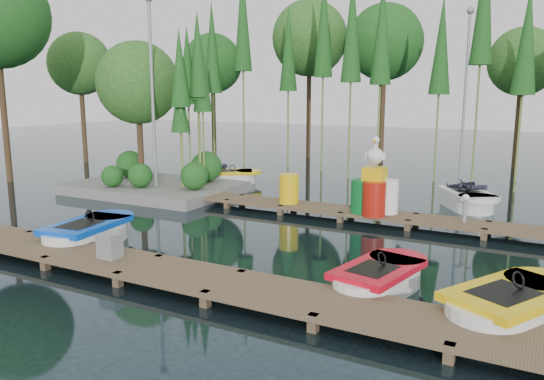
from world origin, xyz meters
The scene contains 16 objects.
ground_plane centered at (0.00, 0.00, 0.00)m, with size 90.00×90.00×0.00m, color #1B2C33.
near_dock centered at (0.00, -4.50, 0.23)m, with size 18.00×1.50×0.50m.
far_dock centered at (1.00, 2.50, 0.23)m, with size 15.00×1.20×0.50m.
island centered at (-6.30, 3.29, 3.18)m, with size 6.20×4.20×6.75m.
tree_screen centered at (-2.04, 10.60, 6.12)m, with size 34.42×18.53×10.31m.
lamp_island centered at (-5.50, 2.50, 4.26)m, with size 0.30×0.30×7.25m.
lamp_rear centered at (4.00, 11.00, 4.26)m, with size 0.30×0.30×7.25m.
boat_blue centered at (-2.83, -3.26, 0.28)m, with size 1.62×2.97×0.95m.
boat_red centered at (4.72, -2.92, 0.25)m, with size 1.64×2.74×0.86m.
boat_yellow_near centered at (7.14, -3.26, 0.29)m, with size 2.56×3.20×0.99m.
boat_yellow_far centered at (-4.67, 6.32, 0.27)m, with size 2.74×2.28×1.26m.
boat_white_far centered at (5.07, 5.83, 0.30)m, with size 2.53×3.04×1.32m.
utility_cabinet centered at (-0.82, -4.50, 0.57)m, with size 0.44×0.37×0.54m, color gray.
yellow_barrel centered at (0.05, 2.50, 0.77)m, with size 0.63×0.63×0.95m, color yellow.
drum_cluster centered at (2.94, 2.34, 0.97)m, with size 1.33×1.22×2.29m.
seagull_post centered at (5.48, 2.50, 0.84)m, with size 0.50×0.27×0.80m.
Camera 1 is at (7.56, -12.59, 3.88)m, focal length 35.00 mm.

